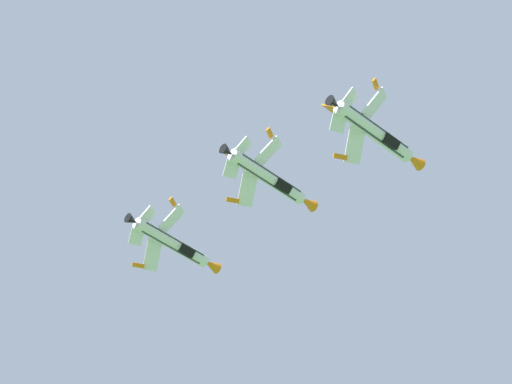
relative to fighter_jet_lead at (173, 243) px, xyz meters
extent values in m
cylinder|color=white|center=(-0.22, -0.18, 0.00)|extent=(10.49, 8.74, 1.70)
cube|color=#383D47|center=(0.00, -0.45, -0.31)|extent=(8.71, 7.21, 1.34)
cone|color=orange|center=(5.41, 4.24, 0.00)|extent=(2.85, 2.71, 1.56)
cone|color=black|center=(-5.53, -4.34, 0.00)|extent=(2.10, 2.06, 1.36)
ellipsoid|color=#192333|center=(1.56, 1.83, 0.42)|extent=(3.48, 3.20, 1.55)
cube|color=black|center=(1.85, 0.68, -0.54)|extent=(2.57, 2.43, 1.38)
cube|color=white|center=(-2.60, 0.08, -2.01)|extent=(2.39, 3.23, 3.27)
cube|color=orange|center=(-4.35, 0.49, -3.57)|extent=(1.67, 0.82, 0.58)
cube|color=white|center=(-0.46, -2.65, 1.89)|extent=(3.46, 2.93, 3.27)
cube|color=orange|center=(-0.47, -4.44, 3.45)|extent=(1.15, 1.68, 0.58)
cube|color=white|center=(-4.86, -2.53, -1.14)|extent=(2.07, 1.99, 1.75)
cube|color=white|center=(-3.61, -4.12, 1.14)|extent=(2.22, 2.26, 1.75)
cube|color=orange|center=(-4.83, -2.08, 1.20)|extent=(3.33, 3.24, 1.88)
cylinder|color=white|center=(10.68, -15.40, -0.34)|extent=(10.49, 8.74, 1.70)
cube|color=#383D47|center=(10.89, -15.67, -0.66)|extent=(8.72, 7.23, 1.33)
cone|color=orange|center=(16.30, -10.99, -0.34)|extent=(2.85, 2.71, 1.56)
cone|color=black|center=(5.36, -19.57, -0.34)|extent=(2.10, 2.06, 1.36)
ellipsoid|color=#192333|center=(12.47, -13.41, 0.10)|extent=(3.48, 3.20, 1.55)
cube|color=black|center=(12.74, -14.54, -0.89)|extent=(2.57, 2.43, 1.38)
cube|color=white|center=(8.26, -15.11, -2.30)|extent=(2.40, 3.30, 3.20)
cube|color=orange|center=(6.50, -14.67, -3.84)|extent=(1.67, 0.83, 0.57)
cube|color=white|center=(10.46, -17.91, 1.51)|extent=(3.53, 2.96, 3.20)
cube|color=orange|center=(10.47, -19.73, 3.04)|extent=(1.16, 1.69, 0.57)
cube|color=white|center=(6.02, -17.73, -1.45)|extent=(2.08, 2.03, 1.72)
cube|color=white|center=(7.31, -19.37, 0.77)|extent=(2.25, 2.28, 1.72)
cube|color=orange|center=(6.08, -17.33, 0.90)|extent=(3.30, 3.21, 1.92)
cylinder|color=white|center=(21.51, -27.97, -3.02)|extent=(10.49, 8.74, 1.70)
cube|color=#383D47|center=(21.74, -28.26, -3.31)|extent=(8.68, 7.17, 1.38)
cone|color=orange|center=(27.13, -23.56, -3.02)|extent=(2.85, 2.71, 1.56)
cone|color=black|center=(16.20, -32.14, -3.02)|extent=(2.10, 2.06, 1.36)
ellipsoid|color=#192333|center=(23.28, -25.95, -2.63)|extent=(3.47, 3.19, 1.55)
cube|color=black|center=(23.60, -27.13, -3.53)|extent=(2.56, 2.41, 1.38)
cube|color=white|center=(19.20, -27.81, -5.12)|extent=(2.36, 3.05, 3.42)
cube|color=orange|center=(17.52, -27.47, -6.77)|extent=(1.67, 0.81, 0.59)
cube|color=white|center=(21.20, -30.36, -1.03)|extent=(3.30, 2.86, 3.42)
cube|color=orange|center=(21.13, -32.07, 0.62)|extent=(1.14, 1.68, 0.59)
cube|color=white|center=(16.91, -30.37, -4.22)|extent=(2.05, 1.90, 1.82)
cube|color=white|center=(18.08, -31.86, -1.83)|extent=(2.14, 2.22, 1.82)
cube|color=orange|center=(16.86, -29.82, -1.90)|extent=(3.38, 3.31, 1.77)
camera|label=1|loc=(-4.31, -134.32, -100.91)|focal=89.20mm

